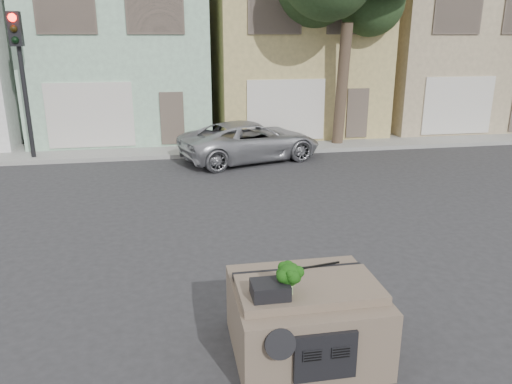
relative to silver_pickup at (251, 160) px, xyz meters
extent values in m
plane|color=#303033|center=(-1.17, -8.34, 0.00)|extent=(120.00, 120.00, 0.00)
cube|color=gray|center=(-1.17, 2.16, 0.07)|extent=(40.00, 3.00, 0.15)
cube|color=#A0CAAC|center=(-4.67, 6.16, 3.77)|extent=(7.20, 8.20, 7.55)
cube|color=tan|center=(2.83, 6.16, 3.77)|extent=(7.20, 8.20, 7.55)
cube|color=tan|center=(10.33, 6.16, 3.77)|extent=(7.20, 8.20, 7.55)
imported|color=#A8A8AF|center=(0.00, 0.00, 0.00)|extent=(5.51, 3.70, 1.40)
cube|color=black|center=(-7.67, 1.16, 2.55)|extent=(0.40, 0.40, 5.10)
cube|color=#243A1D|center=(3.83, 1.46, 4.25)|extent=(4.40, 4.00, 8.50)
cube|color=brown|center=(-1.17, -11.34, 0.56)|extent=(2.00, 1.80, 1.12)
cube|color=black|center=(-1.75, -11.69, 1.22)|extent=(0.48, 0.38, 0.20)
cube|color=black|center=(-0.89, -10.96, 1.13)|extent=(0.69, 0.15, 0.02)
cube|color=#123A0B|center=(-1.49, -11.66, 1.33)|extent=(0.49, 0.49, 0.43)
camera|label=1|loc=(-2.94, -17.26, 4.33)|focal=35.00mm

